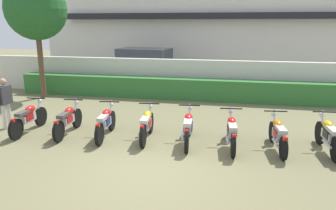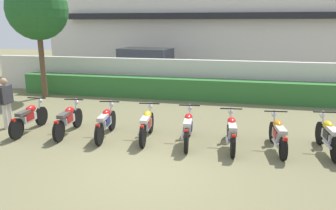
# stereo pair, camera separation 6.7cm
# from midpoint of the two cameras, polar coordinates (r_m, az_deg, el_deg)

# --- Properties ---
(ground) EXTENTS (60.00, 60.00, 0.00)m
(ground) POSITION_cam_midpoint_polar(r_m,az_deg,el_deg) (7.47, -3.38, -11.36)
(ground) COLOR olive
(building) EXTENTS (20.67, 6.50, 6.87)m
(building) POSITION_cam_midpoint_polar(r_m,az_deg,el_deg) (22.82, 7.83, 14.63)
(building) COLOR silver
(building) RESTS_ON ground
(compound_wall) EXTENTS (19.64, 0.30, 1.64)m
(compound_wall) POSITION_cam_midpoint_polar(r_m,az_deg,el_deg) (14.65, 4.83, 4.73)
(compound_wall) COLOR silver
(compound_wall) RESTS_ON ground
(hedge_row) EXTENTS (15.71, 0.70, 0.90)m
(hedge_row) POSITION_cam_midpoint_polar(r_m,az_deg,el_deg) (14.03, 4.42, 2.78)
(hedge_row) COLOR #337033
(hedge_row) RESTS_ON ground
(parked_car) EXTENTS (4.71, 2.57, 1.89)m
(parked_car) POSITION_cam_midpoint_polar(r_m,az_deg,el_deg) (17.84, -3.36, 6.83)
(parked_car) COLOR silver
(parked_car) RESTS_ON ground
(tree_near_inspector) EXTENTS (2.55, 2.55, 5.05)m
(tree_near_inspector) POSITION_cam_midpoint_polar(r_m,az_deg,el_deg) (15.22, -21.86, 15.24)
(tree_near_inspector) COLOR brown
(tree_near_inspector) RESTS_ON ground
(motorcycle_in_row_0) EXTENTS (0.60, 1.93, 0.96)m
(motorcycle_in_row_0) POSITION_cam_midpoint_polar(r_m,az_deg,el_deg) (10.64, -23.04, -2.05)
(motorcycle_in_row_0) COLOR black
(motorcycle_in_row_0) RESTS_ON ground
(motorcycle_in_row_1) EXTENTS (0.60, 1.92, 0.96)m
(motorcycle_in_row_1) POSITION_cam_midpoint_polar(r_m,az_deg,el_deg) (10.04, -16.94, -2.44)
(motorcycle_in_row_1) COLOR black
(motorcycle_in_row_1) RESTS_ON ground
(motorcycle_in_row_2) EXTENTS (0.60, 1.90, 0.96)m
(motorcycle_in_row_2) POSITION_cam_midpoint_polar(r_m,az_deg,el_deg) (9.52, -10.70, -2.98)
(motorcycle_in_row_2) COLOR black
(motorcycle_in_row_2) RESTS_ON ground
(motorcycle_in_row_3) EXTENTS (0.60, 1.83, 0.97)m
(motorcycle_in_row_3) POSITION_cam_midpoint_polar(r_m,az_deg,el_deg) (9.18, -3.55, -3.39)
(motorcycle_in_row_3) COLOR black
(motorcycle_in_row_3) RESTS_ON ground
(motorcycle_in_row_4) EXTENTS (0.60, 1.95, 0.97)m
(motorcycle_in_row_4) POSITION_cam_midpoint_polar(r_m,az_deg,el_deg) (8.89, 3.75, -3.95)
(motorcycle_in_row_4) COLOR black
(motorcycle_in_row_4) RESTS_ON ground
(motorcycle_in_row_5) EXTENTS (0.60, 1.92, 0.96)m
(motorcycle_in_row_5) POSITION_cam_midpoint_polar(r_m,az_deg,el_deg) (8.74, 11.28, -4.58)
(motorcycle_in_row_5) COLOR black
(motorcycle_in_row_5) RESTS_ON ground
(motorcycle_in_row_6) EXTENTS (0.60, 1.83, 0.94)m
(motorcycle_in_row_6) POSITION_cam_midpoint_polar(r_m,az_deg,el_deg) (8.87, 18.95, -4.88)
(motorcycle_in_row_6) COLOR black
(motorcycle_in_row_6) RESTS_ON ground
(motorcycle_in_row_7) EXTENTS (0.60, 1.85, 0.97)m
(motorcycle_in_row_7) POSITION_cam_midpoint_polar(r_m,az_deg,el_deg) (9.19, 26.54, -4.86)
(motorcycle_in_row_7) COLOR black
(motorcycle_in_row_7) RESTS_ON ground
(inspector_person) EXTENTS (0.22, 0.65, 1.59)m
(inspector_person) POSITION_cam_midpoint_polar(r_m,az_deg,el_deg) (11.23, -26.48, 0.94)
(inspector_person) COLOR silver
(inspector_person) RESTS_ON ground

